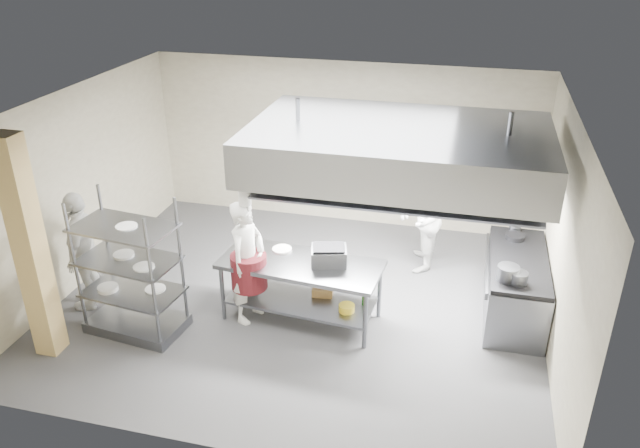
% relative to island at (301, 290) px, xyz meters
% --- Properties ---
extents(floor, '(7.00, 7.00, 0.00)m').
position_rel_island_xyz_m(floor, '(-0.13, 0.38, -0.46)').
color(floor, '#2D2D2F').
rests_on(floor, ground).
extents(ceiling, '(7.00, 7.00, 0.00)m').
position_rel_island_xyz_m(ceiling, '(-0.13, 0.38, 2.54)').
color(ceiling, silver).
rests_on(ceiling, wall_back).
extents(wall_back, '(7.00, 0.00, 7.00)m').
position_rel_island_xyz_m(wall_back, '(-0.13, 3.38, 1.04)').
color(wall_back, '#9D957D').
rests_on(wall_back, ground).
extents(wall_left, '(0.00, 6.00, 6.00)m').
position_rel_island_xyz_m(wall_left, '(-3.63, 0.38, 1.04)').
color(wall_left, '#9D957D').
rests_on(wall_left, ground).
extents(wall_right, '(0.00, 6.00, 6.00)m').
position_rel_island_xyz_m(wall_right, '(3.37, 0.38, 1.04)').
color(wall_right, '#9D957D').
rests_on(wall_right, ground).
extents(column, '(0.30, 0.30, 3.00)m').
position_rel_island_xyz_m(column, '(-3.03, -1.52, 1.04)').
color(column, '#E3BE74').
rests_on(column, floor).
extents(exhaust_hood, '(4.00, 2.50, 0.60)m').
position_rel_island_xyz_m(exhaust_hood, '(1.17, 0.78, 1.94)').
color(exhaust_hood, gray).
rests_on(exhaust_hood, ceiling).
extents(hood_strip_a, '(1.60, 0.12, 0.04)m').
position_rel_island_xyz_m(hood_strip_a, '(0.27, 0.78, 1.62)').
color(hood_strip_a, white).
rests_on(hood_strip_a, exhaust_hood).
extents(hood_strip_b, '(1.60, 0.12, 0.04)m').
position_rel_island_xyz_m(hood_strip_b, '(2.07, 0.78, 1.62)').
color(hood_strip_b, white).
rests_on(hood_strip_b, exhaust_hood).
extents(wall_shelf, '(1.50, 0.28, 0.04)m').
position_rel_island_xyz_m(wall_shelf, '(1.67, 3.22, 1.04)').
color(wall_shelf, gray).
rests_on(wall_shelf, wall_back).
extents(island, '(2.32, 1.13, 0.91)m').
position_rel_island_xyz_m(island, '(0.00, 0.00, 0.00)').
color(island, slate).
rests_on(island, floor).
extents(island_worktop, '(2.32, 1.13, 0.06)m').
position_rel_island_xyz_m(island_worktop, '(0.00, 0.00, 0.42)').
color(island_worktop, gray).
rests_on(island_worktop, island).
extents(island_undershelf, '(2.13, 1.02, 0.04)m').
position_rel_island_xyz_m(island_undershelf, '(0.00, -0.00, -0.16)').
color(island_undershelf, gray).
rests_on(island_undershelf, island).
extents(pass_rack, '(1.39, 0.91, 1.96)m').
position_rel_island_xyz_m(pass_rack, '(-2.16, -0.80, 0.52)').
color(pass_rack, slate).
rests_on(pass_rack, floor).
extents(cooking_range, '(0.80, 2.00, 0.84)m').
position_rel_island_xyz_m(cooking_range, '(2.95, 0.88, -0.04)').
color(cooking_range, slate).
rests_on(cooking_range, floor).
extents(range_top, '(0.78, 1.96, 0.06)m').
position_rel_island_xyz_m(range_top, '(2.95, 0.88, 0.41)').
color(range_top, black).
rests_on(range_top, cooking_range).
extents(chef_head, '(0.58, 0.74, 1.81)m').
position_rel_island_xyz_m(chef_head, '(-0.72, -0.16, 0.45)').
color(chef_head, silver).
rests_on(chef_head, floor).
extents(chef_line, '(0.71, 0.89, 1.79)m').
position_rel_island_xyz_m(chef_line, '(1.47, 1.88, 0.44)').
color(chef_line, silver).
rests_on(chef_line, floor).
extents(chef_plating, '(0.70, 1.14, 1.81)m').
position_rel_island_xyz_m(chef_plating, '(-3.13, -0.40, 0.45)').
color(chef_plating, silver).
rests_on(chef_plating, floor).
extents(griddle, '(0.56, 0.48, 0.23)m').
position_rel_island_xyz_m(griddle, '(0.38, 0.07, 0.57)').
color(griddle, slate).
rests_on(griddle, island_worktop).
extents(wicker_basket, '(0.31, 0.23, 0.13)m').
position_rel_island_xyz_m(wicker_basket, '(0.27, 0.17, -0.07)').
color(wicker_basket, brown).
rests_on(wicker_basket, island_undershelf).
extents(stockpot, '(0.29, 0.29, 0.20)m').
position_rel_island_xyz_m(stockpot, '(2.76, 0.24, 0.54)').
color(stockpot, gray).
rests_on(stockpot, range_top).
extents(plate_stack, '(0.28, 0.28, 0.05)m').
position_rel_island_xyz_m(plate_stack, '(-2.16, -0.80, 0.17)').
color(plate_stack, white).
rests_on(plate_stack, pass_rack).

